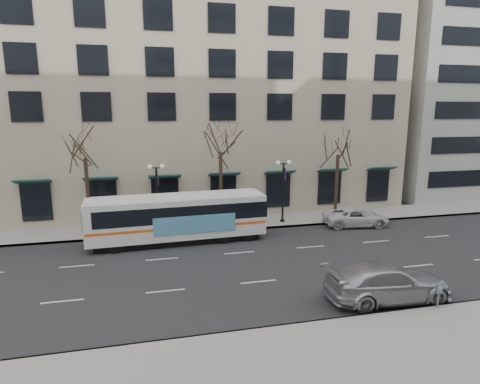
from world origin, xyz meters
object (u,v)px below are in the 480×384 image
object	(u,v)px
lamp_post_left	(157,194)
city_bus	(179,217)
tree_far_mid	(220,140)
white_pickup	(356,217)
lamp_post_right	(283,188)
tree_far_left	(84,145)
pay_station	(439,290)
tree_far_right	(339,143)
silver_car	(388,282)

from	to	relation	value
lamp_post_left	city_bus	xyz separation A→B (m)	(1.36, -2.73, -1.12)
tree_far_mid	white_pickup	distance (m)	12.49
tree_far_mid	white_pickup	xyz separation A→B (m)	(10.53, -2.60, -6.19)
lamp_post_right	white_pickup	distance (m)	6.28
lamp_post_left	white_pickup	xyz separation A→B (m)	(15.52, -2.00, -2.23)
tree_far_left	pay_station	bearing A→B (deg)	-43.00
city_bus	lamp_post_right	bearing A→B (deg)	15.05
lamp_post_left	city_bus	distance (m)	3.25
tree_far_mid	white_pickup	bearing A→B (deg)	-13.87
city_bus	pay_station	size ratio (longest dim) A/B	10.11
tree_far_right	white_pickup	distance (m)	6.29
lamp_post_left	white_pickup	bearing A→B (deg)	-7.34
tree_far_right	pay_station	distance (m)	17.20
lamp_post_right	silver_car	xyz separation A→B (m)	(0.65, -13.91, -2.04)
tree_far_mid	silver_car	world-z (taller)	tree_far_mid
tree_far_mid	lamp_post_left	xyz separation A→B (m)	(-4.99, -0.60, -3.96)
tree_far_right	silver_car	bearing A→B (deg)	-106.65
lamp_post_left	silver_car	xyz separation A→B (m)	(10.65, -13.91, -2.04)
city_bus	white_pickup	world-z (taller)	city_bus
lamp_post_left	pay_station	size ratio (longest dim) A/B	4.24
tree_far_right	lamp_post_right	size ratio (longest dim) A/B	1.55
tree_far_left	pay_station	size ratio (longest dim) A/B	6.79
tree_far_right	white_pickup	bearing A→B (deg)	-78.55
lamp_post_left	lamp_post_right	xyz separation A→B (m)	(10.00, 0.00, 0.00)
tree_far_left	lamp_post_left	size ratio (longest dim) A/B	1.60
tree_far_right	lamp_post_left	size ratio (longest dim) A/B	1.55
silver_car	pay_station	xyz separation A→B (m)	(1.61, -1.59, 0.13)
silver_car	tree_far_right	bearing A→B (deg)	-15.11
white_pickup	pay_station	distance (m)	13.89
city_bus	pay_station	world-z (taller)	city_bus
lamp_post_left	silver_car	bearing A→B (deg)	-52.56
tree_far_right	silver_car	size ratio (longest dim) A/B	1.29
tree_far_left	city_bus	distance (m)	8.68
city_bus	silver_car	distance (m)	14.57
lamp_post_left	lamp_post_right	bearing A→B (deg)	0.00
lamp_post_left	pay_station	bearing A→B (deg)	-51.67
tree_far_mid	silver_car	size ratio (longest dim) A/B	1.37
tree_far_mid	lamp_post_right	bearing A→B (deg)	-6.83
lamp_post_right	pay_station	size ratio (longest dim) A/B	4.24
pay_station	white_pickup	bearing A→B (deg)	88.12
lamp_post_right	pay_station	world-z (taller)	lamp_post_right
tree_far_mid	lamp_post_right	distance (m)	6.41
lamp_post_right	tree_far_right	bearing A→B (deg)	6.85
lamp_post_right	silver_car	distance (m)	14.07
silver_car	pay_station	bearing A→B (deg)	-133.19
tree_far_left	lamp_post_left	distance (m)	6.29
lamp_post_left	tree_far_mid	bearing A→B (deg)	6.85
city_bus	tree_far_left	bearing A→B (deg)	149.92
tree_far_left	silver_car	xyz separation A→B (m)	(15.66, -14.51, -5.79)
lamp_post_right	pay_station	xyz separation A→B (m)	(2.26, -15.50, -1.90)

